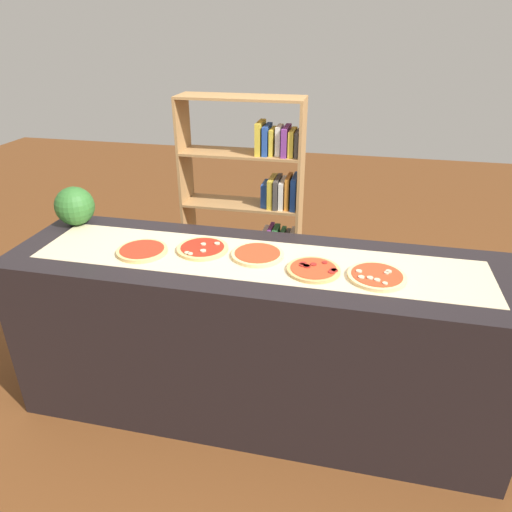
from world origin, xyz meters
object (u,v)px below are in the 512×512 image
Objects in this scene: pizza_plain_2 at (257,254)px; bookshelf at (259,204)px; pizza_mushroom_1 at (203,248)px; pizza_pepperoni_3 at (313,269)px; pizza_plain_0 at (142,251)px; watermelon at (75,206)px; pizza_mushroom_4 at (377,276)px.

bookshelf reaches higher than pizza_plain_2.
pizza_pepperoni_3 is (0.59, -0.10, -0.00)m from pizza_mushroom_1.
pizza_mushroom_1 is 0.60m from pizza_pepperoni_3.
pizza_plain_0 is 0.31m from pizza_mushroom_1.
pizza_plain_0 is 0.97× the size of pizza_mushroom_1.
pizza_pepperoni_3 is 1.40m from bookshelf.
pizza_mushroom_1 is 0.17× the size of bookshelf.
pizza_mushroom_1 is 1.19× the size of watermelon.
pizza_plain_2 is at bearing 161.65° from pizza_pepperoni_3.
pizza_plain_2 is 0.98× the size of pizza_mushroom_4.
watermelon reaches higher than pizza_plain_2.
pizza_mushroom_4 is at bearing -9.84° from pizza_plain_2.
pizza_mushroom_4 is 0.17× the size of bookshelf.
pizza_plain_2 is 1.19× the size of watermelon.
watermelon is (-0.54, 0.28, 0.10)m from pizza_plain_0.
pizza_plain_2 is 0.60m from pizza_mushroom_4.
pizza_plain_2 is 1.04× the size of pizza_pepperoni_3.
bookshelf reaches higher than pizza_mushroom_1.
pizza_mushroom_1 is at bearing 173.02° from pizza_mushroom_4.
pizza_mushroom_1 is at bearing -92.19° from bookshelf.
watermelon reaches higher than pizza_mushroom_1.
watermelon is 1.35m from bookshelf.
bookshelf is (-0.84, 1.28, -0.17)m from pizza_mushroom_4.
pizza_mushroom_1 reaches higher than pizza_pepperoni_3.
watermelon is at bearing 170.54° from pizza_plain_2.
pizza_plain_0 is at bearing -171.44° from pizza_plain_2.
pizza_mushroom_4 is (0.88, -0.11, 0.00)m from pizza_mushroom_1.
bookshelf is (0.88, 0.99, -0.27)m from watermelon.
pizza_mushroom_4 is (0.29, -0.00, 0.00)m from pizza_pepperoni_3.
pizza_mushroom_1 is 0.30m from pizza_plain_2.
pizza_mushroom_1 reaches higher than pizza_plain_2.
pizza_mushroom_4 reaches higher than pizza_pepperoni_3.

